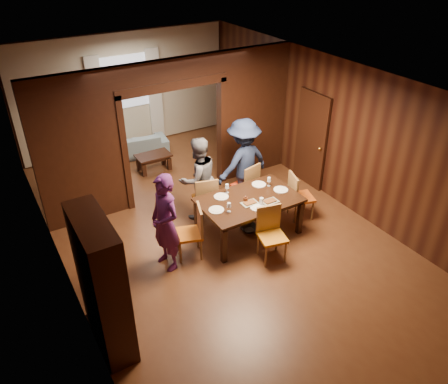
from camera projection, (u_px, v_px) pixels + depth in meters
floor at (215, 229)px, 8.40m from camera, size 9.00×9.00×0.00m
ceiling at (212, 80)px, 6.90m from camera, size 5.50×9.00×0.02m
room_walls at (168, 124)px, 9.00m from camera, size 5.52×9.01×2.90m
person_purple at (165, 223)px, 7.07m from camera, size 0.52×0.70×1.73m
person_grey at (198, 179)px, 8.37m from camera, size 0.88×0.71×1.68m
person_navy at (243, 162)px, 8.80m from camera, size 1.26×0.82×1.83m
sofa at (131, 146)px, 10.99m from camera, size 1.91×0.96×0.54m
serving_bowl at (250, 195)px, 7.95m from camera, size 0.34×0.34×0.08m
dining_table at (249, 216)px, 8.10m from camera, size 1.81×1.12×0.76m
coffee_table at (154, 162)px, 10.35m from camera, size 0.80×0.50×0.40m
chair_left at (189, 232)px, 7.49m from camera, size 0.56×0.56×0.97m
chair_right at (302, 196)px, 8.52m from camera, size 0.55×0.55×0.97m
chair_far_l at (205, 198)px, 8.46m from camera, size 0.54×0.54×0.97m
chair_far_r at (245, 184)px, 8.91m from camera, size 0.53×0.53×0.97m
chair_near at (272, 236)px, 7.42m from camera, size 0.53×0.53×0.97m
hutch at (102, 284)px, 5.67m from camera, size 0.40×1.20×2.00m
door_right at (311, 140)px, 9.40m from camera, size 0.06×0.90×2.10m
window_far at (125, 82)px, 10.78m from camera, size 1.20×0.03×1.30m
curtain_left at (98, 105)px, 10.66m from camera, size 0.35×0.06×2.40m
curtain_right at (155, 95)px, 11.31m from camera, size 0.35×0.06×2.40m
plate_left at (216, 210)px, 7.58m from camera, size 0.27×0.27×0.01m
plate_far_l at (221, 197)px, 7.96m from camera, size 0.27×0.27×0.01m
plate_far_r at (259, 184)px, 8.34m from camera, size 0.27×0.27×0.01m
plate_right at (281, 190)px, 8.17m from camera, size 0.27×0.27×0.01m
plate_near at (258, 207)px, 7.65m from camera, size 0.27×0.27×0.01m
platter_a at (250, 203)px, 7.76m from camera, size 0.30×0.20×0.04m
platter_b at (270, 201)px, 7.80m from camera, size 0.30×0.20×0.04m
wineglass_left at (229, 207)px, 7.50m from camera, size 0.08×0.08×0.18m
wineglass_far at (227, 188)px, 8.04m from camera, size 0.08×0.08×0.18m
wineglass_right at (269, 182)px, 8.26m from camera, size 0.08×0.08×0.18m
tumbler at (261, 201)px, 7.70m from camera, size 0.07×0.07×0.14m
condiment_jar at (246, 199)px, 7.79m from camera, size 0.08×0.08×0.11m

